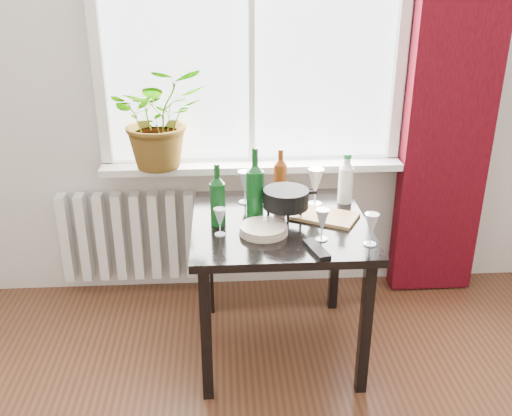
{
  "coord_description": "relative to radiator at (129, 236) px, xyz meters",
  "views": [
    {
      "loc": [
        -0.18,
        -0.97,
        1.89
      ],
      "look_at": [
        -0.02,
        1.55,
        0.81
      ],
      "focal_mm": 40.0,
      "sensor_mm": 36.0,
      "label": 1
    }
  ],
  "objects": [
    {
      "name": "wineglass_back_center",
      "position": [
        1.06,
        -0.42,
        0.46
      ],
      "size": [
        0.1,
        0.1,
        0.2
      ],
      "primitive_type": null,
      "rotation": [
        0.0,
        0.0,
        -0.15
      ],
      "color": "silver",
      "rests_on": "table"
    },
    {
      "name": "fondue_pot",
      "position": [
        0.88,
        -0.64,
        0.45
      ],
      "size": [
        0.27,
        0.24,
        0.17
      ],
      "primitive_type": null,
      "rotation": [
        0.0,
        0.0,
        0.07
      ],
      "color": "black",
      "rests_on": "table"
    },
    {
      "name": "bottle_amber",
      "position": [
        0.88,
        -0.34,
        0.5
      ],
      "size": [
        0.08,
        0.08,
        0.28
      ],
      "primitive_type": null,
      "rotation": [
        0.0,
        0.0,
        0.23
      ],
      "color": "#6C2B0C",
      "rests_on": "table"
    },
    {
      "name": "tv_remote",
      "position": [
        0.98,
        -0.96,
        0.37
      ],
      "size": [
        0.1,
        0.19,
        0.02
      ],
      "primitive_type": "cube",
      "rotation": [
        0.0,
        0.0,
        0.27
      ],
      "color": "black",
      "rests_on": "table"
    },
    {
      "name": "wine_bottle_right",
      "position": [
        0.73,
        -0.58,
        0.54
      ],
      "size": [
        0.11,
        0.11,
        0.37
      ],
      "primitive_type": null,
      "rotation": [
        0.0,
        0.0,
        -0.38
      ],
      "color": "#0D4417",
      "rests_on": "table"
    },
    {
      "name": "wineglass_far_right",
      "position": [
        1.23,
        -0.91,
        0.44
      ],
      "size": [
        0.08,
        0.08,
        0.15
      ],
      "primitive_type": null,
      "rotation": [
        0.0,
        0.0,
        -0.24
      ],
      "color": "silver",
      "rests_on": "table"
    },
    {
      "name": "plate_stack",
      "position": [
        0.76,
        -0.75,
        0.38
      ],
      "size": [
        0.25,
        0.25,
        0.04
      ],
      "primitive_type": "cylinder",
      "rotation": [
        0.0,
        0.0,
        -0.09
      ],
      "color": "beige",
      "rests_on": "table"
    },
    {
      "name": "wineglass_back_left",
      "position": [
        0.69,
        -0.38,
        0.45
      ],
      "size": [
        0.1,
        0.1,
        0.18
      ],
      "primitive_type": null,
      "rotation": [
        0.0,
        0.0,
        -0.32
      ],
      "color": "#AFB5BD",
      "rests_on": "table"
    },
    {
      "name": "cutting_board",
      "position": [
        1.08,
        -0.6,
        0.37
      ],
      "size": [
        0.36,
        0.32,
        0.02
      ],
      "primitive_type": "cube",
      "rotation": [
        0.0,
        0.0,
        -0.5
      ],
      "color": "tan",
      "rests_on": "table"
    },
    {
      "name": "wineglass_front_right",
      "position": [
        1.02,
        -0.84,
        0.44
      ],
      "size": [
        0.07,
        0.07,
        0.15
      ],
      "primitive_type": null,
      "rotation": [
        0.0,
        0.0,
        0.02
      ],
      "color": "silver",
      "rests_on": "table"
    },
    {
      "name": "wine_bottle_left",
      "position": [
        0.55,
        -0.65,
        0.51
      ],
      "size": [
        0.09,
        0.09,
        0.31
      ],
      "primitive_type": null,
      "rotation": [
        0.0,
        0.0,
        0.23
      ],
      "color": "#0C4115",
      "rests_on": "table"
    },
    {
      "name": "table",
      "position": [
        0.85,
        -0.63,
        0.27
      ],
      "size": [
        0.85,
        0.85,
        0.74
      ],
      "color": "black",
      "rests_on": "ground"
    },
    {
      "name": "potted_plant",
      "position": [
        0.24,
        -0.07,
        0.75
      ],
      "size": [
        0.59,
        0.54,
        0.56
      ],
      "primitive_type": "imported",
      "rotation": [
        0.0,
        0.0,
        0.21
      ],
      "color": "#3C6A1C",
      "rests_on": "windowsill"
    },
    {
      "name": "radiator",
      "position": [
        0.0,
        0.0,
        0.0
      ],
      "size": [
        0.8,
        0.1,
        0.55
      ],
      "color": "white",
      "rests_on": "ground"
    },
    {
      "name": "cleaning_bottle",
      "position": [
        1.22,
        -0.41,
        0.49
      ],
      "size": [
        0.09,
        0.09,
        0.27
      ],
      "primitive_type": null,
      "rotation": [
        0.0,
        0.0,
        -0.15
      ],
      "color": "white",
      "rests_on": "table"
    },
    {
      "name": "window",
      "position": [
        0.75,
        0.04,
        1.22
      ],
      "size": [
        1.72,
        0.08,
        1.62
      ],
      "color": "white",
      "rests_on": "ground"
    },
    {
      "name": "wineglass_front_left",
      "position": [
        0.56,
        -0.76,
        0.43
      ],
      "size": [
        0.06,
        0.06,
        0.13
      ],
      "primitive_type": null,
      "rotation": [
        0.0,
        0.0,
        -0.05
      ],
      "color": "white",
      "rests_on": "table"
    },
    {
      "name": "curtain",
      "position": [
        1.87,
        -0.06,
        0.92
      ],
      "size": [
        0.5,
        0.12,
        2.56
      ],
      "color": "#37050C",
      "rests_on": "ground"
    },
    {
      "name": "windowsill",
      "position": [
        0.75,
        -0.03,
        0.44
      ],
      "size": [
        1.72,
        0.2,
        0.04
      ],
      "color": "white",
      "rests_on": "ground"
    }
  ]
}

